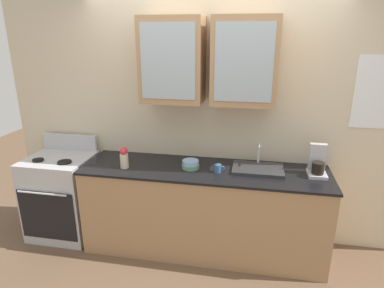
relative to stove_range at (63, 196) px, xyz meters
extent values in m
plane|color=brown|center=(1.58, 0.00, -0.46)|extent=(10.00, 10.00, 0.00)
cube|color=beige|center=(1.58, 0.38, 0.95)|extent=(4.41, 0.10, 2.83)
cube|color=#A87F56|center=(1.24, 0.16, 1.46)|extent=(0.59, 0.35, 0.79)
cube|color=#9EADB7|center=(1.24, -0.02, 1.46)|extent=(0.50, 0.01, 0.67)
cube|color=#A87F56|center=(1.92, 0.16, 1.46)|extent=(0.59, 0.35, 0.79)
cube|color=#9EADB7|center=(1.92, -0.02, 1.46)|extent=(0.50, 0.01, 0.67)
cube|color=#A87F56|center=(1.58, 0.00, -0.02)|extent=(2.40, 0.64, 0.88)
cube|color=black|center=(1.58, 0.00, 0.43)|extent=(2.42, 0.67, 0.02)
cube|color=silver|center=(0.00, 0.00, -0.01)|extent=(0.67, 0.60, 0.90)
cube|color=black|center=(0.00, -0.30, -0.08)|extent=(0.62, 0.01, 0.54)
cylinder|color=silver|center=(0.00, -0.33, 0.19)|extent=(0.54, 0.02, 0.02)
cube|color=silver|center=(0.00, 0.28, 0.53)|extent=(0.64, 0.04, 0.18)
cylinder|color=black|center=(-0.15, -0.11, 0.45)|extent=(0.11, 0.11, 0.02)
cylinder|color=black|center=(0.15, -0.11, 0.45)|extent=(0.14, 0.14, 0.02)
cube|color=#2D2D30|center=(2.10, 0.06, 0.46)|extent=(0.49, 0.33, 0.03)
cylinder|color=silver|center=(2.10, 0.20, 0.57)|extent=(0.02, 0.02, 0.20)
cylinder|color=silver|center=(2.10, 0.14, 0.67)|extent=(0.02, 0.12, 0.02)
cylinder|color=#669972|center=(1.45, -0.01, 0.47)|extent=(0.17, 0.17, 0.04)
cylinder|color=#8CB7E0|center=(1.45, -0.01, 0.50)|extent=(0.16, 0.16, 0.05)
cylinder|color=beige|center=(0.81, -0.12, 0.52)|extent=(0.08, 0.08, 0.14)
sphere|color=#D8333F|center=(0.81, -0.12, 0.62)|extent=(0.07, 0.07, 0.07)
cylinder|color=#38608C|center=(1.72, -0.06, 0.48)|extent=(0.07, 0.07, 0.08)
torus|color=#38608C|center=(1.76, -0.06, 0.49)|extent=(0.05, 0.01, 0.05)
cube|color=#B7B7BC|center=(2.64, 0.03, 0.46)|extent=(0.17, 0.20, 0.03)
cylinder|color=black|center=(2.64, 0.01, 0.53)|extent=(0.11, 0.11, 0.11)
cube|color=#B7B7BC|center=(2.64, 0.10, 0.60)|extent=(0.15, 0.06, 0.26)
camera|label=1|loc=(2.03, -2.97, 1.70)|focal=31.01mm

